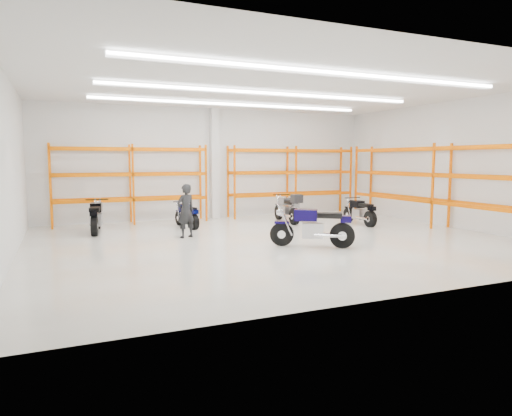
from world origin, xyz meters
name	(u,v)px	position (x,y,z in m)	size (l,w,h in m)	color
ground	(276,241)	(0.00, 0.00, 0.00)	(14.00, 14.00, 0.00)	beige
room_shell	(276,130)	(0.00, 0.03, 3.28)	(14.02, 12.02, 4.51)	white
motorcycle_main	(316,228)	(0.58, -1.35, 0.54)	(2.05, 1.43, 1.16)	black
motorcycle_back_a	(96,218)	(-4.84, 3.66, 0.50)	(0.77, 2.19, 1.08)	black
motorcycle_back_b	(187,216)	(-1.78, 3.56, 0.43)	(0.62, 1.87, 0.92)	black
motorcycle_back_c	(288,209)	(2.13, 3.32, 0.55)	(0.71, 2.23, 1.15)	black
motorcycle_back_d	(360,213)	(4.33, 1.74, 0.46)	(0.67, 2.02, 0.99)	black
standing_man	(186,211)	(-2.34, 1.57, 0.84)	(0.61, 0.40, 1.67)	black
structural_column	(215,164)	(0.00, 5.82, 2.25)	(0.32, 0.32, 4.50)	white
pallet_racking_back_left	(131,177)	(-3.40, 5.48, 1.79)	(5.67, 0.87, 3.00)	#FA5600
pallet_racking_back_right	(292,174)	(3.40, 5.48, 1.79)	(5.67, 0.87, 3.00)	#FA5600
pallet_racking_side	(442,177)	(6.48, 0.00, 1.81)	(0.87, 9.07, 3.00)	#FA5600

